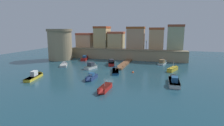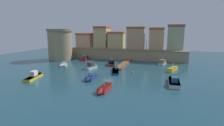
# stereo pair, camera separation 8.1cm
# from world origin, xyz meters

# --- Properties ---
(ground_plane) EXTENTS (100.43, 100.43, 0.00)m
(ground_plane) POSITION_xyz_m (0.00, 0.00, 0.00)
(ground_plane) COLOR #1E4756
(quay_wall) EXTENTS (39.06, 3.49, 3.43)m
(quay_wall) POSITION_xyz_m (0.00, 18.33, 1.73)
(quay_wall) COLOR #9E8966
(quay_wall) RESTS_ON ground
(old_town_backdrop) EXTENTS (37.29, 5.95, 8.20)m
(old_town_backdrop) POSITION_xyz_m (-0.65, 22.38, 6.75)
(old_town_backdrop) COLOR tan
(old_town_backdrop) RESTS_ON ground
(fortress_tower) EXTENTS (8.27, 8.27, 10.03)m
(fortress_tower) POSITION_xyz_m (-20.60, 12.14, 5.07)
(fortress_tower) COLOR #9E8966
(fortress_tower) RESTS_ON ground
(pier_dock) EXTENTS (1.86, 14.83, 0.70)m
(pier_dock) POSITION_xyz_m (1.80, 9.32, 0.24)
(pier_dock) COLOR brown
(pier_dock) RESTS_ON ground
(quay_lamp_0) EXTENTS (0.32, 0.32, 3.24)m
(quay_lamp_0) POSITION_xyz_m (-6.82, 18.33, 5.60)
(quay_lamp_0) COLOR black
(quay_lamp_0) RESTS_ON quay_wall
(quay_lamp_1) EXTENTS (0.32, 0.32, 3.03)m
(quay_lamp_1) POSITION_xyz_m (6.84, 18.33, 5.48)
(quay_lamp_1) COLOR black
(quay_lamp_1) RESTS_ON quay_wall
(moored_boat_0) EXTENTS (1.97, 7.40, 2.12)m
(moored_boat_0) POSITION_xyz_m (14.54, -5.41, 0.46)
(moored_boat_0) COLOR silver
(moored_boat_0) RESTS_ON ground
(moored_boat_1) EXTENTS (2.91, 5.70, 2.51)m
(moored_boat_1) POSITION_xyz_m (12.32, 13.95, 0.43)
(moored_boat_1) COLOR silver
(moored_boat_1) RESTS_ON ground
(moored_boat_2) EXTENTS (3.48, 4.96, 1.61)m
(moored_boat_2) POSITION_xyz_m (-14.04, 3.38, 0.26)
(moored_boat_2) COLOR silver
(moored_boat_2) RESTS_ON ground
(moored_boat_3) EXTENTS (2.81, 4.66, 2.39)m
(moored_boat_3) POSITION_xyz_m (-5.04, 2.07, 0.54)
(moored_boat_3) COLOR silver
(moored_boat_3) RESTS_ON ground
(moored_boat_4) EXTENTS (3.32, 7.14, 1.86)m
(moored_boat_4) POSITION_xyz_m (-12.79, 14.45, 0.50)
(moored_boat_4) COLOR red
(moored_boat_4) RESTS_ON ground
(moored_boat_5) EXTENTS (1.34, 4.48, 1.56)m
(moored_boat_5) POSITION_xyz_m (-1.15, -8.07, 0.47)
(moored_boat_5) COLOR navy
(moored_boat_5) RESTS_ON ground
(moored_boat_6) EXTENTS (2.73, 6.97, 1.92)m
(moored_boat_6) POSITION_xyz_m (-12.64, -9.73, 0.44)
(moored_boat_6) COLOR gold
(moored_boat_6) RESTS_ON ground
(moored_boat_7) EXTENTS (3.34, 7.45, 3.01)m
(moored_boat_7) POSITION_xyz_m (1.49, 0.80, 0.26)
(moored_boat_7) COLOR #195689
(moored_boat_7) RESTS_ON ground
(moored_boat_8) EXTENTS (3.19, 5.70, 2.67)m
(moored_boat_8) POSITION_xyz_m (14.92, 5.53, 0.45)
(moored_boat_8) COLOR gold
(moored_boat_8) RESTS_ON ground
(moored_boat_9) EXTENTS (1.31, 5.06, 2.21)m
(moored_boat_9) POSITION_xyz_m (3.58, -13.74, 0.43)
(moored_boat_9) COLOR red
(moored_boat_9) RESTS_ON ground
(moored_boat_10) EXTENTS (3.43, 6.82, 1.90)m
(moored_boat_10) POSITION_xyz_m (-1.98, 8.93, 0.50)
(moored_boat_10) COLOR red
(moored_boat_10) RESTS_ON ground
(mooring_buoy_0) EXTENTS (0.57, 0.57, 0.57)m
(mooring_buoy_0) POSITION_xyz_m (5.80, 0.38, 0.00)
(mooring_buoy_0) COLOR #EA4C19
(mooring_buoy_0) RESTS_ON ground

